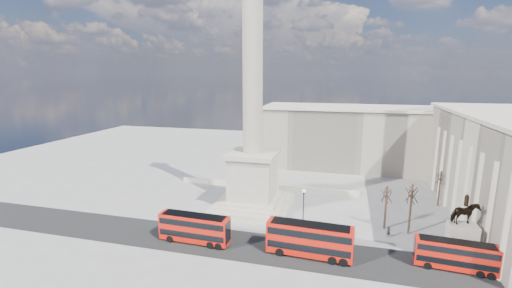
{
  "coord_description": "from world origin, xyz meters",
  "views": [
    {
      "loc": [
        16.5,
        -54.91,
        25.17
      ],
      "look_at": [
        1.14,
        3.01,
        12.83
      ],
      "focal_mm": 24.0,
      "sensor_mm": 36.0,
      "label": 1
    }
  ],
  "objects_px": {
    "pedestrian_crossing": "(287,233)",
    "red_bus_b": "(310,240)",
    "nelsons_column": "(253,141)",
    "equestrian_statue": "(462,236)",
    "red_bus_c": "(456,255)",
    "victorian_lamp": "(303,204)",
    "red_bus_a": "(195,228)",
    "pedestrian_standing": "(431,243)",
    "pedestrian_walking": "(389,232)"
  },
  "relations": [
    {
      "from": "equestrian_statue",
      "to": "pedestrian_crossing",
      "type": "relative_size",
      "value": 5.42
    },
    {
      "from": "equestrian_statue",
      "to": "pedestrian_walking",
      "type": "relative_size",
      "value": 5.21
    },
    {
      "from": "red_bus_c",
      "to": "pedestrian_walking",
      "type": "bearing_deg",
      "value": 139.18
    },
    {
      "from": "red_bus_c",
      "to": "victorian_lamp",
      "type": "height_order",
      "value": "victorian_lamp"
    },
    {
      "from": "nelsons_column",
      "to": "pedestrian_standing",
      "type": "xyz_separation_m",
      "value": [
        29.5,
        -8.92,
        -12.01
      ]
    },
    {
      "from": "victorian_lamp",
      "to": "pedestrian_crossing",
      "type": "distance_m",
      "value": 6.24
    },
    {
      "from": "pedestrian_standing",
      "to": "equestrian_statue",
      "type": "bearing_deg",
      "value": 126.08
    },
    {
      "from": "red_bus_a",
      "to": "equestrian_statue",
      "type": "bearing_deg",
      "value": 10.25
    },
    {
      "from": "red_bus_c",
      "to": "pedestrian_standing",
      "type": "xyz_separation_m",
      "value": [
        -1.72,
        5.12,
        -1.16
      ]
    },
    {
      "from": "red_bus_c",
      "to": "red_bus_a",
      "type": "bearing_deg",
      "value": -172.61
    },
    {
      "from": "red_bus_c",
      "to": "pedestrian_crossing",
      "type": "bearing_deg",
      "value": 176.64
    },
    {
      "from": "red_bus_c",
      "to": "victorian_lamp",
      "type": "xyz_separation_m",
      "value": [
        -20.86,
        8.33,
        1.66
      ]
    },
    {
      "from": "red_bus_a",
      "to": "pedestrian_walking",
      "type": "distance_m",
      "value": 30.09
    },
    {
      "from": "pedestrian_crossing",
      "to": "red_bus_b",
      "type": "bearing_deg",
      "value": -157.0
    },
    {
      "from": "red_bus_a",
      "to": "pedestrian_standing",
      "type": "distance_m",
      "value": 34.96
    },
    {
      "from": "red_bus_a",
      "to": "red_bus_c",
      "type": "relative_size",
      "value": 1.11
    },
    {
      "from": "red_bus_b",
      "to": "red_bus_c",
      "type": "xyz_separation_m",
      "value": [
        18.69,
        1.49,
        -0.46
      ]
    },
    {
      "from": "nelsons_column",
      "to": "red_bus_b",
      "type": "bearing_deg",
      "value": -51.1
    },
    {
      "from": "nelsons_column",
      "to": "red_bus_b",
      "type": "height_order",
      "value": "nelsons_column"
    },
    {
      "from": "red_bus_b",
      "to": "pedestrian_standing",
      "type": "bearing_deg",
      "value": 24.23
    },
    {
      "from": "red_bus_a",
      "to": "red_bus_b",
      "type": "xyz_separation_m",
      "value": [
        17.26,
        0.35,
        0.22
      ]
    },
    {
      "from": "equestrian_statue",
      "to": "red_bus_a",
      "type": "bearing_deg",
      "value": -171.73
    },
    {
      "from": "victorian_lamp",
      "to": "red_bus_b",
      "type": "bearing_deg",
      "value": -77.54
    },
    {
      "from": "red_bus_a",
      "to": "red_bus_b",
      "type": "relative_size",
      "value": 0.91
    },
    {
      "from": "pedestrian_crossing",
      "to": "nelsons_column",
      "type": "bearing_deg",
      "value": 19.41
    },
    {
      "from": "equestrian_statue",
      "to": "pedestrian_crossing",
      "type": "height_order",
      "value": "equestrian_statue"
    },
    {
      "from": "victorian_lamp",
      "to": "red_bus_a",
      "type": "bearing_deg",
      "value": -146.03
    },
    {
      "from": "equestrian_statue",
      "to": "pedestrian_walking",
      "type": "distance_m",
      "value": 10.02
    },
    {
      "from": "red_bus_a",
      "to": "victorian_lamp",
      "type": "bearing_deg",
      "value": 35.95
    },
    {
      "from": "nelsons_column",
      "to": "pedestrian_standing",
      "type": "bearing_deg",
      "value": -16.82
    },
    {
      "from": "nelsons_column",
      "to": "pedestrian_walking",
      "type": "xyz_separation_m",
      "value": [
        23.86,
        -6.61,
        -12.03
      ]
    },
    {
      "from": "equestrian_statue",
      "to": "victorian_lamp",
      "type": "bearing_deg",
      "value": 168.16
    },
    {
      "from": "red_bus_a",
      "to": "red_bus_c",
      "type": "bearing_deg",
      "value": 4.91
    },
    {
      "from": "victorian_lamp",
      "to": "pedestrian_crossing",
      "type": "bearing_deg",
      "value": -110.02
    },
    {
      "from": "victorian_lamp",
      "to": "pedestrian_walking",
      "type": "xyz_separation_m",
      "value": [
        13.51,
        -0.9,
        -2.84
      ]
    },
    {
      "from": "red_bus_a",
      "to": "pedestrian_crossing",
      "type": "relative_size",
      "value": 6.42
    },
    {
      "from": "red_bus_a",
      "to": "pedestrian_walking",
      "type": "bearing_deg",
      "value": 19.93
    },
    {
      "from": "pedestrian_walking",
      "to": "pedestrian_standing",
      "type": "height_order",
      "value": "pedestrian_standing"
    },
    {
      "from": "pedestrian_walking",
      "to": "pedestrian_standing",
      "type": "relative_size",
      "value": 0.97
    },
    {
      "from": "red_bus_b",
      "to": "equestrian_statue",
      "type": "height_order",
      "value": "equestrian_statue"
    },
    {
      "from": "red_bus_b",
      "to": "pedestrian_crossing",
      "type": "bearing_deg",
      "value": 134.34
    },
    {
      "from": "nelsons_column",
      "to": "equestrian_statue",
      "type": "bearing_deg",
      "value": -17.61
    },
    {
      "from": "red_bus_a",
      "to": "equestrian_statue",
      "type": "xyz_separation_m",
      "value": [
        37.56,
        5.46,
        0.95
      ]
    },
    {
      "from": "victorian_lamp",
      "to": "pedestrian_standing",
      "type": "xyz_separation_m",
      "value": [
        19.14,
        -3.21,
        -2.82
      ]
    },
    {
      "from": "nelsons_column",
      "to": "pedestrian_standing",
      "type": "height_order",
      "value": "nelsons_column"
    },
    {
      "from": "equestrian_statue",
      "to": "pedestrian_crossing",
      "type": "distance_m",
      "value": 24.48
    },
    {
      "from": "red_bus_b",
      "to": "pedestrian_walking",
      "type": "relative_size",
      "value": 6.78
    },
    {
      "from": "nelsons_column",
      "to": "red_bus_c",
      "type": "bearing_deg",
      "value": -24.21
    },
    {
      "from": "nelsons_column",
      "to": "red_bus_a",
      "type": "height_order",
      "value": "nelsons_column"
    },
    {
      "from": "red_bus_a",
      "to": "red_bus_b",
      "type": "bearing_deg",
      "value": 3.15
    }
  ]
}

